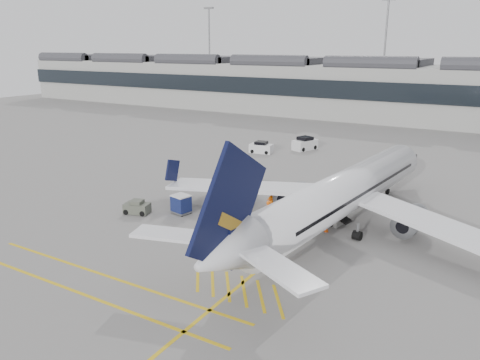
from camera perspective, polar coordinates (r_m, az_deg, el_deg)
The scene contains 17 objects.
ground at distance 41.10m, azimuth -7.44°, elevation -5.40°, with size 220.00×220.00×0.00m, color gray.
terminal at distance 104.99m, azimuth 17.67°, elevation 10.49°, with size 200.00×20.45×12.40m.
light_masts at distance 118.72m, azimuth 18.86°, elevation 15.00°, with size 113.00×0.60×25.45m.
apron_markings at distance 44.83m, azimuth 10.82°, elevation -3.70°, with size 0.25×60.00×0.01m, color gold.
airliner_main at distance 40.17m, azimuth 12.23°, elevation -1.74°, with size 33.98×37.30×9.93m.
belt_loader at distance 42.13m, azimuth 9.84°, elevation -4.15°, with size 4.80×2.23×1.90m.
baggage_cart_a at distance 48.23m, azimuth 0.34°, elevation -0.83°, with size 1.81×1.55×1.75m.
baggage_cart_b at distance 46.10m, azimuth -1.78°, elevation -1.54°, with size 2.10×1.87×1.89m.
baggage_cart_c at distance 41.78m, azimuth -1.76°, elevation -3.51°, with size 2.02×1.82×1.79m.
baggage_cart_d at distance 43.43m, azimuth -7.20°, elevation -2.88°, with size 1.92×1.69×1.76m.
ramp_agent_a at distance 40.89m, azimuth 3.49°, elevation -3.93°, with size 0.72×0.47×1.98m, color #FF650D.
ramp_agent_b at distance 44.35m, azimuth 3.79°, elevation -2.53°, with size 0.81×0.63×1.67m, color orange.
pushback_tug at distance 44.26m, azimuth -12.44°, elevation -3.29°, with size 2.56×1.94×1.27m.
safety_cone_nose at distance 57.28m, azimuth 14.57°, elevation 0.68°, with size 0.39×0.39×0.54m, color #F24C0A.
safety_cone_engine at distance 39.80m, azimuth 10.49°, elevation -5.88°, with size 0.36×0.36×0.51m, color #F24C0A.
service_van_left at distance 67.83m, azimuth 2.60°, elevation 3.96°, with size 3.45×2.04×1.68m.
service_van_mid at distance 70.56m, azimuth 7.92°, elevation 4.39°, with size 3.12×4.22×1.95m.
Camera 1 is at (23.87, -29.94, 14.92)m, focal length 35.00 mm.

